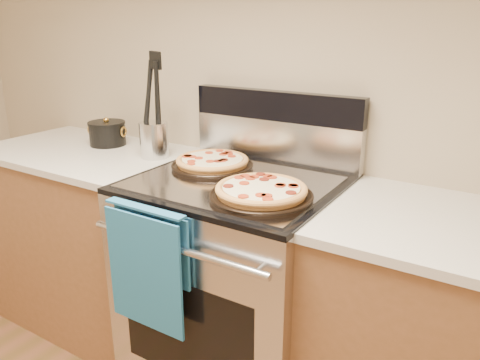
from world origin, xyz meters
The scene contains 15 objects.
wall_back centered at (0.00, 2.00, 1.35)m, with size 4.00×4.00×0.00m, color tan.
range_body centered at (0.00, 1.65, 0.45)m, with size 0.76×0.68×0.90m, color #B7B7BC.
oven_window centered at (0.00, 1.31, 0.45)m, with size 0.56×0.01×0.40m, color black.
cooktop centered at (0.00, 1.65, 0.91)m, with size 0.76×0.68×0.02m, color black.
backsplash_lower centered at (0.00, 1.96, 1.01)m, with size 0.76×0.06×0.18m, color silver.
backsplash_upper centered at (0.00, 1.96, 1.16)m, with size 0.76×0.06×0.12m, color black.
oven_handle centered at (0.00, 1.27, 0.80)m, with size 0.03×0.03×0.70m, color silver.
dish_towel centered at (-0.12, 1.27, 0.70)m, with size 0.32×0.05×0.42m, color #1C5E90, non-canonical shape.
foil_sheet centered at (0.00, 1.62, 0.92)m, with size 0.70×0.55×0.01m, color gray.
cabinet_left centered at (-0.88, 1.68, 0.44)m, with size 1.00×0.62×0.88m, color brown.
countertop_left centered at (-0.88, 1.68, 0.90)m, with size 1.02×0.64×0.03m, color beige.
pepperoni_pizza_back centered at (-0.16, 1.72, 0.95)m, with size 0.33×0.33×0.04m, color #B36D36, non-canonical shape.
pepperoni_pizza_front centered at (0.18, 1.52, 0.95)m, with size 0.35×0.35×0.05m, color #B36D36, non-canonical shape.
utensil_crock centered at (-0.51, 1.76, 0.99)m, with size 0.13×0.13×0.16m, color silver.
saucepan centered at (-0.85, 1.81, 0.96)m, with size 0.17×0.17×0.11m, color black.
Camera 1 is at (0.90, 0.24, 1.49)m, focal length 35.00 mm.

